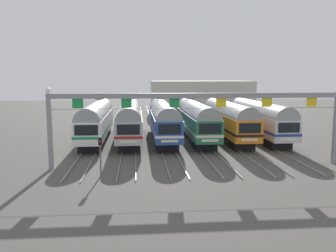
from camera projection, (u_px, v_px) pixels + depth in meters
The scene contains 11 objects.
ground_plane at pixel (179, 140), 45.26m from camera, with size 160.00×160.00×0.00m, color #4C4944.
track_bed at pixel (168, 122), 62.03m from camera, with size 22.01×70.00×0.15m.
commuter_train_white at pixel (96, 119), 44.01m from camera, with size 2.88×18.06×5.05m.
commuter_train_stainless at pixel (130, 119), 44.37m from camera, with size 2.88×18.06×5.05m.
commuter_train_blue at pixel (163, 119), 44.72m from camera, with size 2.88×18.06×5.05m.
commuter_train_green at pixel (196, 118), 45.07m from camera, with size 2.88×18.06×5.05m.
commuter_train_orange at pixel (228, 118), 45.42m from camera, with size 2.88×18.06×5.05m.
commuter_train_silver at pixel (259, 118), 45.77m from camera, with size 2.88×18.06×4.77m.
catenary_gantry at pixel (198, 106), 31.21m from camera, with size 25.74×0.44×6.97m.
yard_signal_mast at pixel (100, 149), 28.34m from camera, with size 0.28×0.35×3.19m.
maintenance_building at pixel (201, 97), 78.74m from camera, with size 21.60×10.00×7.00m, color beige.
Camera 1 is at (-5.28, -44.32, 7.84)m, focal length 38.48 mm.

